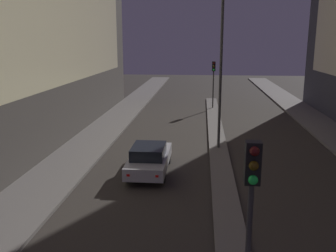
{
  "coord_description": "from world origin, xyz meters",
  "views": [
    {
      "loc": [
        -1.06,
        -3.61,
        6.47
      ],
      "look_at": [
        -3.38,
        21.96,
        0.5
      ],
      "focal_mm": 40.0,
      "sensor_mm": 36.0,
      "label": 1
    }
  ],
  "objects_px": {
    "traffic_light_near": "(251,195)",
    "street_lamp": "(222,34)",
    "traffic_light_mid": "(214,74)",
    "car_left_lane": "(149,158)"
  },
  "relations": [
    {
      "from": "street_lamp",
      "to": "traffic_light_near",
      "type": "bearing_deg",
      "value": -90.0
    },
    {
      "from": "traffic_light_near",
      "to": "traffic_light_mid",
      "type": "height_order",
      "value": "same"
    },
    {
      "from": "traffic_light_near",
      "to": "car_left_lane",
      "type": "distance_m",
      "value": 11.06
    },
    {
      "from": "traffic_light_near",
      "to": "car_left_lane",
      "type": "xyz_separation_m",
      "value": [
        -3.57,
        10.14,
        -2.59
      ]
    },
    {
      "from": "traffic_light_mid",
      "to": "street_lamp",
      "type": "distance_m",
      "value": 13.84
    },
    {
      "from": "traffic_light_near",
      "to": "car_left_lane",
      "type": "height_order",
      "value": "traffic_light_near"
    },
    {
      "from": "traffic_light_near",
      "to": "traffic_light_mid",
      "type": "relative_size",
      "value": 1.0
    },
    {
      "from": "traffic_light_near",
      "to": "street_lamp",
      "type": "bearing_deg",
      "value": 90.0
    },
    {
      "from": "traffic_light_mid",
      "to": "car_left_lane",
      "type": "relative_size",
      "value": 0.95
    },
    {
      "from": "traffic_light_near",
      "to": "traffic_light_mid",
      "type": "bearing_deg",
      "value": 90.0
    }
  ]
}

